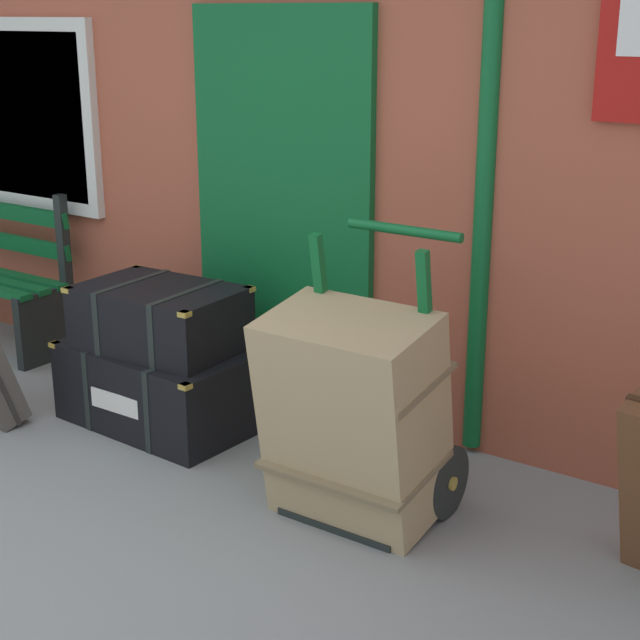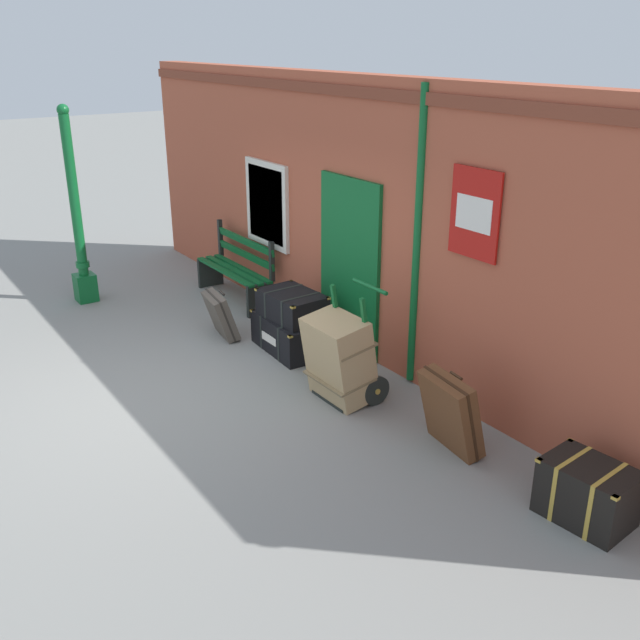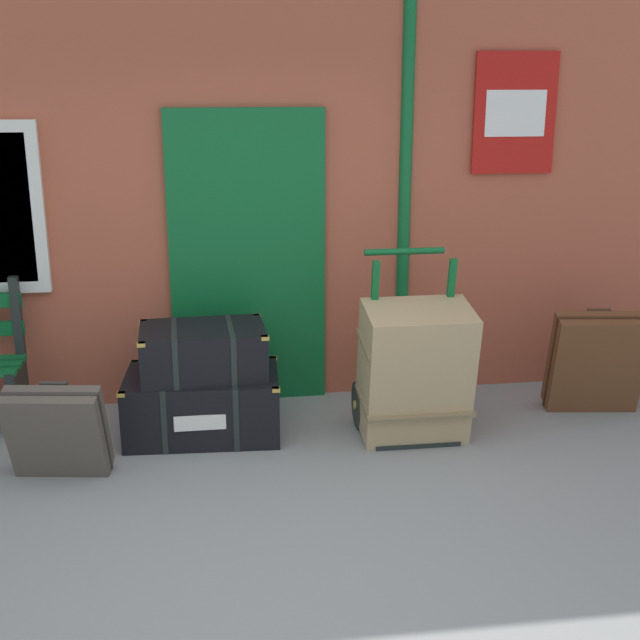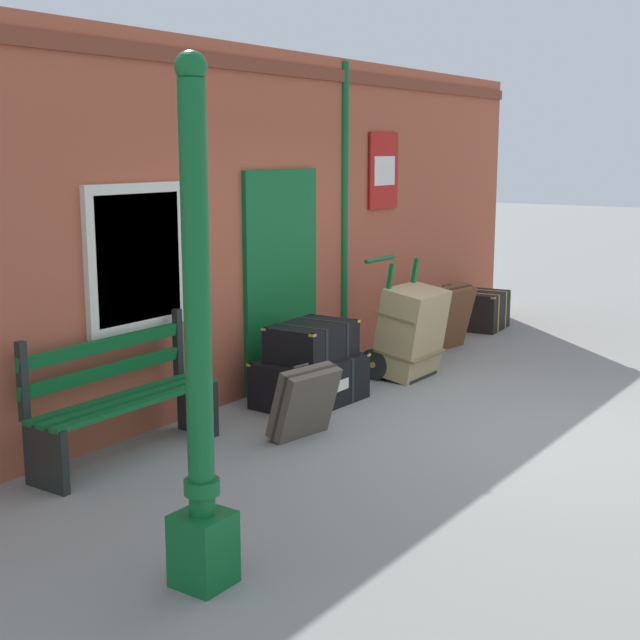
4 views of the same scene
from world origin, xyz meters
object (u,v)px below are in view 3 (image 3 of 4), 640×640
(porters_trolley, at_px, (408,391))
(large_brown_trunk, at_px, (415,372))
(suitcase_umber, at_px, (57,432))
(suitcase_charcoal, at_px, (596,362))
(steamer_trunk_middle, at_px, (203,351))
(steamer_trunk_base, at_px, (203,403))

(porters_trolley, relative_size, large_brown_trunk, 1.29)
(suitcase_umber, bearing_deg, porters_trolley, 10.77)
(suitcase_charcoal, bearing_deg, steamer_trunk_middle, 179.63)
(porters_trolley, relative_size, suitcase_umber, 2.00)
(porters_trolley, bearing_deg, steamer_trunk_base, 175.02)
(steamer_trunk_middle, distance_m, suitcase_charcoal, 2.73)
(steamer_trunk_middle, xyz_separation_m, porters_trolley, (1.35, -0.11, -0.31))
(porters_trolley, xyz_separation_m, large_brown_trunk, (-0.00, -0.17, 0.20))
(steamer_trunk_base, distance_m, large_brown_trunk, 1.42)
(steamer_trunk_base, bearing_deg, large_brown_trunk, -12.03)
(steamer_trunk_base, height_order, suitcase_umber, suitcase_umber)
(suitcase_charcoal, bearing_deg, suitcase_umber, -171.91)
(steamer_trunk_middle, bearing_deg, steamer_trunk_base, 141.55)
(porters_trolley, bearing_deg, suitcase_charcoal, 3.71)
(steamer_trunk_base, distance_m, porters_trolley, 1.37)
(large_brown_trunk, xyz_separation_m, suitcase_charcoal, (1.37, 0.26, -0.09))
(suitcase_charcoal, bearing_deg, porters_trolley, -176.29)
(steamer_trunk_base, xyz_separation_m, steamer_trunk_middle, (0.02, -0.01, 0.37))
(porters_trolley, bearing_deg, large_brown_trunk, -90.00)
(large_brown_trunk, bearing_deg, suitcase_charcoal, 10.77)
(steamer_trunk_base, height_order, steamer_trunk_middle, steamer_trunk_middle)
(steamer_trunk_middle, height_order, porters_trolley, porters_trolley)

